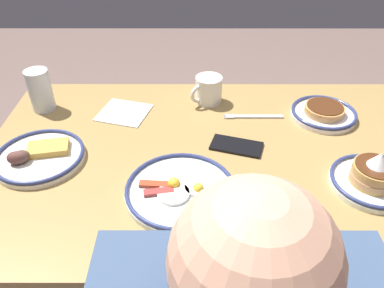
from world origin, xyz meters
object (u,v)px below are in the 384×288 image
Objects in this scene: plate_far_side at (373,178)px; paper_napkin at (124,113)px; plate_near_main at (39,156)px; plate_far_companion at (324,112)px; coffee_mug at (208,90)px; drinking_glass at (41,92)px; cell_phone at (236,146)px; plate_center_pancakes at (180,190)px; fork_near at (253,117)px.

plate_far_side is 0.75m from paper_napkin.
plate_near_main reaches higher than plate_far_companion.
plate_far_companion is 0.38m from coffee_mug.
drinking_glass is (0.93, -0.37, 0.04)m from plate_far_side.
plate_far_companion is 1.00× the size of plate_far_side.
plate_center_pancakes is at bearing 68.16° from cell_phone.
coffee_mug is 0.18m from fork_near.
fork_near is (-0.61, -0.22, -0.01)m from plate_near_main.
plate_center_pancakes is at bearing 138.77° from drinking_glass.
plate_near_main is 1.77× the size of drinking_glass.
plate_near_main reaches higher than plate_center_pancakes.
cell_phone is at bearing -26.43° from plate_far_side.
plate_far_side is at bearing 158.40° from drinking_glass.
drinking_glass is (0.07, -0.27, 0.05)m from plate_near_main.
fork_near is (-0.68, 0.05, -0.06)m from drinking_glass.
plate_far_companion is at bearing 165.51° from coffee_mug.
cell_phone reaches higher than fork_near.
plate_far_companion is (-0.44, -0.35, 0.00)m from plate_center_pancakes.
plate_far_companion reaches higher than plate_center_pancakes.
plate_center_pancakes is at bearing 161.46° from plate_near_main.
plate_far_side is 1.09× the size of fork_near.
plate_far_companion is 0.22m from fork_near.
paper_napkin is at bearing 173.97° from drinking_glass.
plate_far_side is at bearing 128.79° from fork_near.
plate_near_main is 2.25× the size of coffee_mug.
fork_near is (-0.14, 0.10, -0.04)m from coffee_mug.
plate_center_pancakes is 1.33× the size of plate_far_side.
plate_far_side is 1.42× the size of cell_phone.
drinking_glass reaches higher than plate_far_companion.
plate_center_pancakes is 0.42m from paper_napkin.
coffee_mug is at bearing -175.24° from drinking_glass.
coffee_mug reaches higher than paper_napkin.
plate_far_companion is 0.32m from plate_far_side.
fork_near is (-0.22, -0.35, -0.01)m from plate_center_pancakes.
drinking_glass is (0.45, -0.40, 0.05)m from plate_center_pancakes.
plate_far_companion is at bearing -141.76° from plate_center_pancakes.
drinking_glass reaches higher than fork_near.
plate_far_companion is 0.90m from drinking_glass.
plate_far_side is (-0.47, -0.03, 0.01)m from plate_center_pancakes.
coffee_mug reaches higher than plate_near_main.
plate_far_companion is 1.91× the size of coffee_mug.
plate_near_main reaches higher than paper_napkin.
drinking_glass is 0.65m from cell_phone.
coffee_mug is 0.57× the size of fork_near.
coffee_mug is (0.36, -0.09, 0.03)m from plate_far_companion.
drinking_glass is at bearing -21.60° from plate_far_side.
plate_near_main is 1.28× the size of fork_near.
cell_phone is at bearing -173.64° from plate_near_main.
coffee_mug is at bearing -14.49° from plate_far_companion.
plate_far_side is 1.36× the size of paper_napkin.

